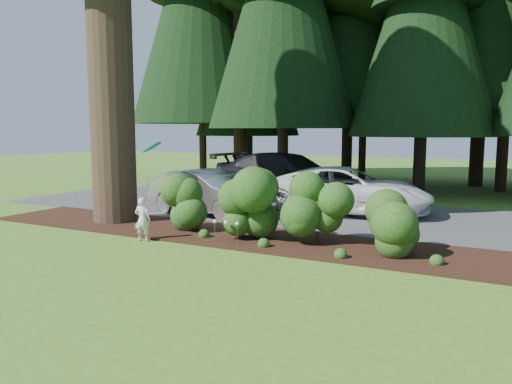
{
  "coord_description": "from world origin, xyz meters",
  "views": [
    {
      "loc": [
        5.52,
        -7.27,
        2.65
      ],
      "look_at": [
        0.58,
        2.21,
        1.3
      ],
      "focal_mm": 35.0,
      "sensor_mm": 36.0,
      "label": 1
    }
  ],
  "objects_px": {
    "car_dark_suv": "(287,176)",
    "frisbee": "(152,147)",
    "car_silver_wagon": "(208,192)",
    "car_white_suv": "(346,190)",
    "child": "(143,219)"
  },
  "relations": [
    {
      "from": "car_dark_suv",
      "to": "frisbee",
      "type": "height_order",
      "value": "frisbee"
    },
    {
      "from": "car_silver_wagon",
      "to": "car_white_suv",
      "type": "xyz_separation_m",
      "value": [
        3.73,
        2.14,
        0.04
      ]
    },
    {
      "from": "car_dark_suv",
      "to": "child",
      "type": "height_order",
      "value": "car_dark_suv"
    },
    {
      "from": "car_white_suv",
      "to": "child",
      "type": "xyz_separation_m",
      "value": [
        -3.12,
        -5.91,
        -0.23
      ]
    },
    {
      "from": "car_dark_suv",
      "to": "child",
      "type": "xyz_separation_m",
      "value": [
        -0.19,
        -8.0,
        -0.37
      ]
    },
    {
      "from": "car_white_suv",
      "to": "frisbee",
      "type": "bearing_deg",
      "value": 145.87
    },
    {
      "from": "car_dark_suv",
      "to": "frisbee",
      "type": "xyz_separation_m",
      "value": [
        0.05,
        -7.89,
        1.34
      ]
    },
    {
      "from": "child",
      "to": "frisbee",
      "type": "height_order",
      "value": "frisbee"
    },
    {
      "from": "car_dark_suv",
      "to": "child",
      "type": "distance_m",
      "value": 8.01
    },
    {
      "from": "car_silver_wagon",
      "to": "frisbee",
      "type": "bearing_deg",
      "value": -155.97
    },
    {
      "from": "child",
      "to": "car_white_suv",
      "type": "bearing_deg",
      "value": -132.24
    },
    {
      "from": "car_silver_wagon",
      "to": "car_dark_suv",
      "type": "relative_size",
      "value": 0.7
    },
    {
      "from": "car_silver_wagon",
      "to": "child",
      "type": "bearing_deg",
      "value": -159.79
    },
    {
      "from": "car_silver_wagon",
      "to": "car_white_suv",
      "type": "distance_m",
      "value": 4.29
    },
    {
      "from": "car_silver_wagon",
      "to": "car_white_suv",
      "type": "relative_size",
      "value": 0.79
    }
  ]
}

